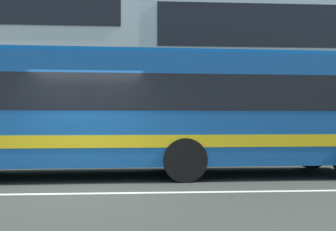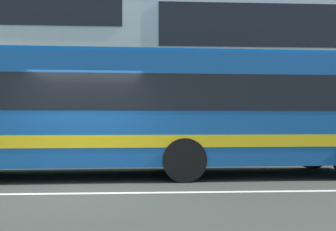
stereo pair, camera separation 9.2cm
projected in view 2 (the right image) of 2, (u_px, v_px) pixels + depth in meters
ground_plane at (77, 194)px, 7.72m from camera, size 160.00×160.00×0.00m
lane_centre_line at (77, 193)px, 7.72m from camera, size 60.00×0.16×0.01m
hedge_row_far at (190, 144)px, 14.10m from camera, size 16.99×1.10×1.17m
apartment_block_right at (318, 58)px, 22.17m from camera, size 19.28×8.42×9.62m
transit_bus at (150, 109)px, 10.26m from camera, size 11.61×2.90×3.06m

